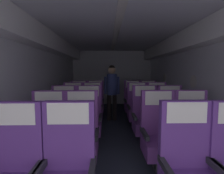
{
  "coord_description": "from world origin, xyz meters",
  "views": [
    {
      "loc": [
        -0.18,
        0.1,
        1.39
      ],
      "look_at": [
        -0.09,
        3.93,
        1.03
      ],
      "focal_mm": 27.58,
      "sensor_mm": 36.0,
      "label": 1
    }
  ],
  "objects_px": {
    "seat_c_left_window": "(63,119)",
    "seat_d_left_window": "(73,109)",
    "seat_e_left_aisle": "(95,102)",
    "seat_c_right_window": "(145,119)",
    "seat_a_left_aisle": "(67,174)",
    "seat_d_right_aisle": "(157,109)",
    "seat_b_right_aisle": "(193,135)",
    "seat_c_right_aisle": "(171,119)",
    "seat_d_right_window": "(137,109)",
    "flight_attendant": "(112,87)",
    "seat_b_right_window": "(159,136)",
    "seat_b_left_aisle": "(81,137)",
    "seat_e_left_window": "(79,103)",
    "seat_a_right_window": "(189,172)",
    "seat_b_left_window": "(48,137)",
    "seat_e_right_window": "(133,102)",
    "seat_e_right_aisle": "(149,102)",
    "seat_c_left_aisle": "(89,119)",
    "seat_d_left_aisle": "(92,109)"
  },
  "relations": [
    {
      "from": "seat_c_left_window",
      "to": "seat_d_left_window",
      "type": "bearing_deg",
      "value": 89.68
    },
    {
      "from": "seat_e_left_aisle",
      "to": "seat_c_right_window",
      "type": "bearing_deg",
      "value": -57.94
    },
    {
      "from": "seat_a_left_aisle",
      "to": "seat_d_right_aisle",
      "type": "distance_m",
      "value": 3.1
    },
    {
      "from": "seat_b_right_aisle",
      "to": "seat_c_right_aisle",
      "type": "bearing_deg",
      "value": 90.0
    },
    {
      "from": "seat_a_left_aisle",
      "to": "seat_d_right_window",
      "type": "distance_m",
      "value": 2.87
    },
    {
      "from": "seat_e_left_aisle",
      "to": "flight_attendant",
      "type": "bearing_deg",
      "value": -28.36
    },
    {
      "from": "seat_c_right_aisle",
      "to": "seat_c_right_window",
      "type": "relative_size",
      "value": 1.0
    },
    {
      "from": "seat_e_left_aisle",
      "to": "flight_attendant",
      "type": "relative_size",
      "value": 0.71
    },
    {
      "from": "seat_c_left_window",
      "to": "seat_d_left_window",
      "type": "height_order",
      "value": "same"
    },
    {
      "from": "seat_b_right_window",
      "to": "seat_d_right_window",
      "type": "height_order",
      "value": "same"
    },
    {
      "from": "seat_b_left_aisle",
      "to": "seat_e_left_window",
      "type": "xyz_separation_m",
      "value": [
        -0.46,
        2.63,
        0.0
      ]
    },
    {
      "from": "seat_c_left_window",
      "to": "seat_d_left_window",
      "type": "relative_size",
      "value": 1.0
    },
    {
      "from": "seat_a_right_window",
      "to": "seat_b_left_window",
      "type": "distance_m",
      "value": 1.82
    },
    {
      "from": "seat_c_left_window",
      "to": "seat_b_right_window",
      "type": "bearing_deg",
      "value": -29.08
    },
    {
      "from": "seat_b_left_aisle",
      "to": "seat_e_right_window",
      "type": "bearing_deg",
      "value": 67.15
    },
    {
      "from": "seat_b_left_aisle",
      "to": "seat_e_right_aisle",
      "type": "xyz_separation_m",
      "value": [
        1.6,
        2.65,
        0.0
      ]
    },
    {
      "from": "seat_b_right_window",
      "to": "seat_e_right_window",
      "type": "xyz_separation_m",
      "value": [
        0.0,
        2.67,
        0.0
      ]
    },
    {
      "from": "seat_a_left_aisle",
      "to": "seat_e_right_window",
      "type": "relative_size",
      "value": 1.0
    },
    {
      "from": "seat_a_left_aisle",
      "to": "seat_a_right_window",
      "type": "height_order",
      "value": "same"
    },
    {
      "from": "seat_b_right_aisle",
      "to": "seat_c_left_aisle",
      "type": "bearing_deg",
      "value": 151.62
    },
    {
      "from": "seat_b_left_window",
      "to": "seat_c_right_window",
      "type": "xyz_separation_m",
      "value": [
        1.58,
        0.9,
        0.0
      ]
    },
    {
      "from": "seat_c_left_window",
      "to": "seat_d_right_aisle",
      "type": "distance_m",
      "value": 2.26
    },
    {
      "from": "seat_a_right_window",
      "to": "seat_c_left_aisle",
      "type": "relative_size",
      "value": 1.0
    },
    {
      "from": "seat_b_left_window",
      "to": "seat_d_right_aisle",
      "type": "bearing_deg",
      "value": 40.73
    },
    {
      "from": "seat_d_right_window",
      "to": "seat_d_right_aisle",
      "type": "bearing_deg",
      "value": 0.8
    },
    {
      "from": "seat_c_right_aisle",
      "to": "seat_d_right_window",
      "type": "height_order",
      "value": "same"
    },
    {
      "from": "seat_a_left_aisle",
      "to": "seat_d_left_aisle",
      "type": "distance_m",
      "value": 2.64
    },
    {
      "from": "seat_e_right_aisle",
      "to": "seat_c_right_aisle",
      "type": "bearing_deg",
      "value": -89.58
    },
    {
      "from": "seat_d_right_aisle",
      "to": "seat_b_left_window",
      "type": "bearing_deg",
      "value": -139.27
    },
    {
      "from": "seat_c_left_window",
      "to": "seat_d_right_aisle",
      "type": "relative_size",
      "value": 1.0
    },
    {
      "from": "seat_a_right_window",
      "to": "seat_b_left_window",
      "type": "relative_size",
      "value": 1.0
    },
    {
      "from": "seat_a_right_window",
      "to": "seat_d_right_aisle",
      "type": "height_order",
      "value": "same"
    },
    {
      "from": "seat_e_left_aisle",
      "to": "seat_b_right_aisle",
      "type": "bearing_deg",
      "value": -58.91
    },
    {
      "from": "seat_b_left_aisle",
      "to": "seat_c_left_window",
      "type": "relative_size",
      "value": 1.0
    },
    {
      "from": "seat_b_right_aisle",
      "to": "seat_d_left_window",
      "type": "xyz_separation_m",
      "value": [
        -2.07,
        1.75,
        0.0
      ]
    },
    {
      "from": "seat_b_right_aisle",
      "to": "seat_d_right_aisle",
      "type": "height_order",
      "value": "same"
    },
    {
      "from": "seat_a_left_aisle",
      "to": "seat_a_right_window",
      "type": "xyz_separation_m",
      "value": [
        1.11,
        0.01,
        0.0
      ]
    },
    {
      "from": "seat_b_right_aisle",
      "to": "seat_d_left_aisle",
      "type": "distance_m",
      "value": 2.37
    },
    {
      "from": "seat_c_left_window",
      "to": "seat_c_right_window",
      "type": "distance_m",
      "value": 1.58
    },
    {
      "from": "seat_b_right_aisle",
      "to": "flight_attendant",
      "type": "xyz_separation_m",
      "value": [
        -1.11,
        2.38,
        0.48
      ]
    },
    {
      "from": "seat_a_left_aisle",
      "to": "seat_e_left_window",
      "type": "bearing_deg",
      "value": 97.78
    },
    {
      "from": "seat_b_right_window",
      "to": "seat_c_right_aisle",
      "type": "distance_m",
      "value": 1.01
    },
    {
      "from": "flight_attendant",
      "to": "seat_b_left_aisle",
      "type": "bearing_deg",
      "value": 80.47
    },
    {
      "from": "seat_b_right_aisle",
      "to": "seat_b_right_window",
      "type": "xyz_separation_m",
      "value": [
        -0.49,
        -0.01,
        0.0
      ]
    },
    {
      "from": "seat_b_left_window",
      "to": "seat_d_right_window",
      "type": "height_order",
      "value": "same"
    },
    {
      "from": "seat_c_right_window",
      "to": "seat_b_right_window",
      "type": "bearing_deg",
      "value": -89.94
    },
    {
      "from": "seat_c_left_aisle",
      "to": "seat_e_right_aisle",
      "type": "relative_size",
      "value": 1.0
    },
    {
      "from": "seat_d_left_window",
      "to": "flight_attendant",
      "type": "height_order",
      "value": "flight_attendant"
    },
    {
      "from": "seat_a_right_window",
      "to": "seat_e_right_aisle",
      "type": "height_order",
      "value": "same"
    },
    {
      "from": "seat_c_left_window",
      "to": "seat_e_right_aisle",
      "type": "relative_size",
      "value": 1.0
    }
  ]
}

